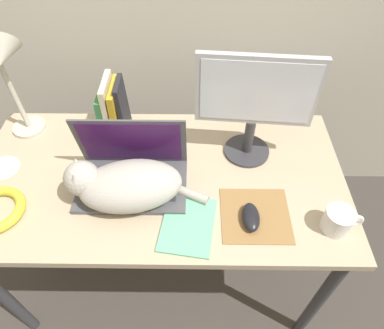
{
  "coord_description": "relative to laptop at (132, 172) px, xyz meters",
  "views": [
    {
      "loc": [
        0.13,
        -0.45,
        1.7
      ],
      "look_at": [
        0.12,
        0.31,
        0.85
      ],
      "focal_mm": 32.0,
      "sensor_mm": 36.0,
      "label": 1
    }
  ],
  "objects": [
    {
      "name": "external_monitor",
      "position": [
        0.42,
        0.15,
        0.19
      ],
      "size": [
        0.4,
        0.17,
        0.41
      ],
      "color": "#333338",
      "rests_on": "desk"
    },
    {
      "name": "desk_lamp",
      "position": [
        -0.42,
        0.24,
        0.24
      ],
      "size": [
        0.17,
        0.17,
        0.43
      ],
      "color": "beige",
      "rests_on": "desk"
    },
    {
      "name": "desk",
      "position": [
        0.09,
        0.03,
        -0.13
      ],
      "size": [
        1.34,
        0.69,
        0.75
      ],
      "color": "tan",
      "rests_on": "ground_plane"
    },
    {
      "name": "mousepad",
      "position": [
        0.42,
        -0.14,
        -0.05
      ],
      "size": [
        0.23,
        0.22,
        0.0
      ],
      "color": "olive",
      "rests_on": "desk"
    },
    {
      "name": "cd_disc",
      "position": [
        -0.49,
        0.06,
        -0.05
      ],
      "size": [
        0.12,
        0.12,
        0.0
      ],
      "color": "silver",
      "rests_on": "desk"
    },
    {
      "name": "mug",
      "position": [
        0.66,
        -0.18,
        -0.01
      ],
      "size": [
        0.13,
        0.09,
        0.08
      ],
      "color": "white",
      "rests_on": "desk"
    },
    {
      "name": "cat",
      "position": [
        -0.01,
        -0.08,
        0.03
      ],
      "size": [
        0.47,
        0.25,
        0.16
      ],
      "color": "#B2ADA3",
      "rests_on": "desk"
    },
    {
      "name": "computer_mouse",
      "position": [
        0.4,
        -0.16,
        -0.03
      ],
      "size": [
        0.06,
        0.11,
        0.04
      ],
      "color": "black",
      "rests_on": "mousepad"
    },
    {
      "name": "book_row",
      "position": [
        -0.1,
        0.28,
        0.06
      ],
      "size": [
        0.1,
        0.16,
        0.23
      ],
      "color": "#387A42",
      "rests_on": "desk"
    },
    {
      "name": "notepad",
      "position": [
        0.2,
        -0.18,
        -0.04
      ],
      "size": [
        0.19,
        0.24,
        0.01
      ],
      "color": "#6BBC93",
      "rests_on": "desk"
    },
    {
      "name": "laptop",
      "position": [
        0.0,
        0.0,
        0.0
      ],
      "size": [
        0.38,
        0.24,
        0.25
      ],
      "color": "#4C4C51",
      "rests_on": "desk"
    }
  ]
}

